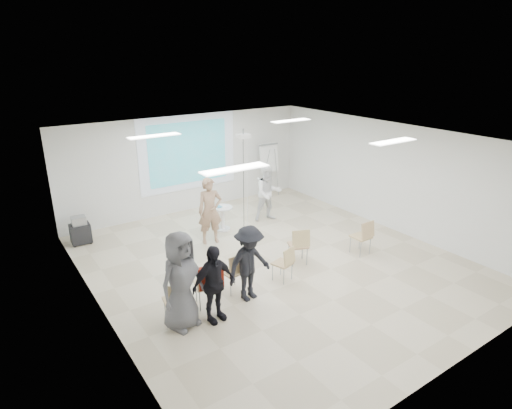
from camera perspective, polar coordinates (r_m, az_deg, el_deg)
floor at (r=10.41m, az=2.51°, el=-7.99°), size 8.00×9.00×0.10m
ceiling at (r=9.38m, az=2.80°, el=9.01°), size 8.00×9.00×0.10m
wall_back at (r=13.54m, az=-9.05°, el=5.45°), size 8.00×0.10×3.00m
wall_left at (r=8.19m, az=-20.76°, el=-5.37°), size 0.10×9.00×3.00m
wall_right at (r=12.54m, az=17.64°, el=3.60°), size 0.10×9.00×3.00m
projection_halo at (r=13.40m, az=-9.00°, el=6.84°), size 3.20×0.01×2.30m
projection_image at (r=13.38m, az=-8.98°, el=6.83°), size 2.60×0.01×1.90m
pedestal_table at (r=12.09m, az=-4.50°, el=-1.64°), size 0.59×0.59×0.71m
player_left at (r=11.13m, az=-6.17°, el=-0.28°), size 0.83×0.66×2.00m
player_right at (r=12.60m, az=1.66°, el=1.92°), size 1.05×0.93×1.87m
controller_left at (r=11.32m, az=-6.04°, el=1.77°), size 0.06×0.12×0.04m
controller_right at (r=12.60m, az=0.34°, el=3.48°), size 0.06×0.12×0.04m
chair_far_left at (r=8.18m, az=-10.67°, el=-12.26°), size 0.46×0.49×0.86m
chair_left_mid at (r=8.52m, az=-6.56°, el=-10.32°), size 0.54×0.56×0.92m
chair_left_inner at (r=8.98m, az=-2.88°, el=-8.67°), size 0.44×0.47×0.89m
chair_center at (r=9.42m, az=3.90°, el=-7.56°), size 0.48×0.50×0.81m
chair_right_inner at (r=10.13m, az=5.78°, el=-5.16°), size 0.57×0.59×0.92m
chair_right_far at (r=10.88m, az=14.15°, el=-3.92°), size 0.42×0.46×0.91m
red_jacket at (r=8.33m, az=-6.01°, el=-9.66°), size 0.50×0.23×0.46m
laptop at (r=9.08m, az=-3.23°, el=-8.70°), size 0.34×0.26×0.03m
audience_left at (r=7.97m, az=-5.74°, el=-9.82°), size 1.09×0.74×1.75m
audience_mid at (r=8.57m, az=-0.93°, el=-7.23°), size 1.25×0.79×1.81m
audience_outer at (r=7.81m, az=-10.01°, el=-9.27°), size 1.18×0.95×2.10m
flipchart_easel at (r=14.53m, az=1.75°, el=6.19°), size 0.81×0.62×1.87m
av_cart at (r=12.14m, az=-22.39°, el=-3.30°), size 0.52×0.43×0.75m
ceiling_projector at (r=10.70m, az=-1.67°, el=8.41°), size 0.30×0.25×3.00m
fluor_panel_nw at (r=10.16m, az=-13.41°, el=8.89°), size 1.20×0.30×0.02m
fluor_panel_ne at (r=12.16m, az=4.67°, el=11.08°), size 1.20×0.30×0.02m
fluor_panel_sw at (r=7.08m, az=-2.85°, el=4.78°), size 1.20×0.30×0.02m
fluor_panel_se at (r=9.73m, az=17.82°, el=8.01°), size 1.20×0.30×0.02m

